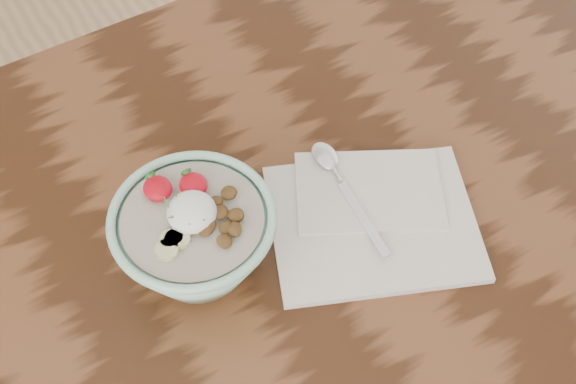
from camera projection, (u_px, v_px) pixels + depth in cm
name	position (u px, v px, depth cm)	size (l,w,h in cm)	color
table	(256.00, 269.00, 109.91)	(160.00, 90.00, 75.00)	#361C0D
breakfast_bowl	(195.00, 237.00, 94.13)	(19.46, 19.46, 13.17)	#9FD6BF
napkin	(372.00, 216.00, 103.07)	(32.04, 29.32, 1.60)	silver
spoon	(334.00, 171.00, 105.62)	(4.13, 19.73, 1.03)	silver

